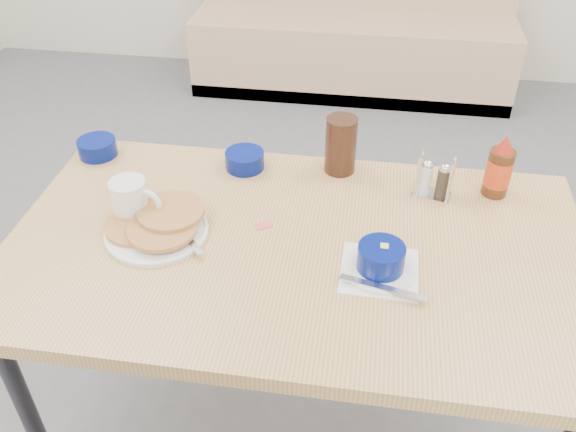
# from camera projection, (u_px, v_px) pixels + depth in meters

# --- Properties ---
(booth_bench) EXTENTS (1.90, 0.56, 1.22)m
(booth_bench) POSITION_uv_depth(u_px,v_px,m) (354.00, 30.00, 3.70)
(booth_bench) COLOR tan
(booth_bench) RESTS_ON ground
(dining_table) EXTENTS (1.40, 0.80, 0.76)m
(dining_table) POSITION_uv_depth(u_px,v_px,m) (296.00, 263.00, 1.50)
(dining_table) COLOR tan
(dining_table) RESTS_ON ground
(pancake_plate) EXTENTS (0.27, 0.25, 0.04)m
(pancake_plate) POSITION_uv_depth(u_px,v_px,m) (157.00, 226.00, 1.49)
(pancake_plate) COLOR white
(pancake_plate) RESTS_ON dining_table
(coffee_mug) EXTENTS (0.13, 0.09, 0.10)m
(coffee_mug) POSITION_uv_depth(u_px,v_px,m) (131.00, 199.00, 1.52)
(coffee_mug) COLOR white
(coffee_mug) RESTS_ON dining_table
(grits_setting) EXTENTS (0.19, 0.19, 0.07)m
(grits_setting) POSITION_uv_depth(u_px,v_px,m) (381.00, 261.00, 1.36)
(grits_setting) COLOR white
(grits_setting) RESTS_ON dining_table
(creamer_bowl) EXTENTS (0.11, 0.11, 0.05)m
(creamer_bowl) POSITION_uv_depth(u_px,v_px,m) (97.00, 148.00, 1.77)
(creamer_bowl) COLOR #041262
(creamer_bowl) RESTS_ON dining_table
(butter_bowl) EXTENTS (0.11, 0.11, 0.05)m
(butter_bowl) POSITION_uv_depth(u_px,v_px,m) (245.00, 160.00, 1.71)
(butter_bowl) COLOR #041262
(butter_bowl) RESTS_ON dining_table
(amber_tumbler) EXTENTS (0.09, 0.09, 0.16)m
(amber_tumbler) POSITION_uv_depth(u_px,v_px,m) (341.00, 145.00, 1.67)
(amber_tumbler) COLOR black
(amber_tumbler) RESTS_ON dining_table
(condiment_caddy) EXTENTS (0.11, 0.08, 0.12)m
(condiment_caddy) POSITION_uv_depth(u_px,v_px,m) (434.00, 182.00, 1.60)
(condiment_caddy) COLOR silver
(condiment_caddy) RESTS_ON dining_table
(syrup_bottle) EXTENTS (0.07, 0.07, 0.18)m
(syrup_bottle) POSITION_uv_depth(u_px,v_px,m) (499.00, 169.00, 1.58)
(syrup_bottle) COLOR #47230F
(syrup_bottle) RESTS_ON dining_table
(sugar_wrapper) EXTENTS (0.05, 0.04, 0.00)m
(sugar_wrapper) POSITION_uv_depth(u_px,v_px,m) (263.00, 225.00, 1.52)
(sugar_wrapper) COLOR #F15053
(sugar_wrapper) RESTS_ON dining_table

